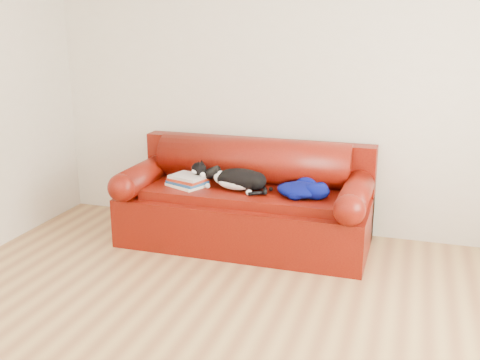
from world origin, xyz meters
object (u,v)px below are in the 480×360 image
(book_stack, at_px, (188,181))
(blanket, at_px, (302,189))
(sofa_base, at_px, (245,217))
(cat, at_px, (240,180))

(book_stack, xyz_separation_m, blanket, (0.99, 0.03, 0.01))
(book_stack, bearing_deg, blanket, 1.49)
(sofa_base, distance_m, book_stack, 0.58)
(book_stack, height_order, blanket, blanket)
(sofa_base, height_order, cat, cat)
(sofa_base, relative_size, book_stack, 5.54)
(sofa_base, distance_m, cat, 0.36)
(book_stack, bearing_deg, sofa_base, 11.91)
(book_stack, height_order, cat, cat)
(sofa_base, relative_size, blanket, 4.46)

